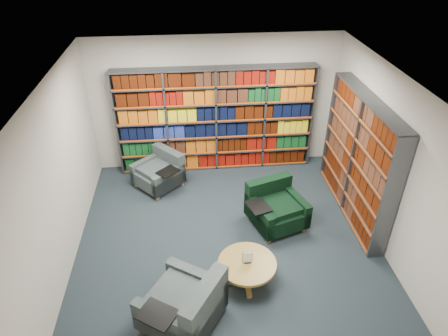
{
  "coord_description": "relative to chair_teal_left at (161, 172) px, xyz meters",
  "views": [
    {
      "loc": [
        -0.56,
        -5.06,
        4.71
      ],
      "look_at": [
        0.0,
        0.6,
        1.05
      ],
      "focal_mm": 32.0,
      "sensor_mm": 36.0,
      "label": 1
    }
  ],
  "objects": [
    {
      "name": "chair_green_right",
      "position": [
        2.03,
        -1.38,
        0.02
      ],
      "size": [
        1.14,
        1.09,
        0.78
      ],
      "color": "black",
      "rests_on": "ground"
    },
    {
      "name": "chair_teal_front",
      "position": [
        0.46,
        -3.35,
        0.05
      ],
      "size": [
        1.27,
        1.27,
        0.84
      ],
      "color": "#01153B",
      "rests_on": "ground"
    },
    {
      "name": "bookshelf_back",
      "position": [
        1.16,
        0.6,
        0.81
      ],
      "size": [
        4.0,
        0.28,
        2.2
      ],
      "color": "#47494F",
      "rests_on": "ground"
    },
    {
      "name": "room_shell",
      "position": [
        1.16,
        -1.74,
        1.11
      ],
      "size": [
        5.02,
        5.02,
        2.82
      ],
      "color": "black",
      "rests_on": "ground"
    },
    {
      "name": "coffee_table",
      "position": [
        1.35,
        -2.71,
        0.03
      ],
      "size": [
        0.86,
        0.86,
        0.61
      ],
      "color": "olive",
      "rests_on": "ground"
    },
    {
      "name": "chair_teal_left",
      "position": [
        0.0,
        0.0,
        0.0
      ],
      "size": [
        1.12,
        1.12,
        0.72
      ],
      "color": "#01153B",
      "rests_on": "ground"
    },
    {
      "name": "bookshelf_right",
      "position": [
        3.5,
        -1.14,
        0.81
      ],
      "size": [
        0.28,
        2.5,
        2.2
      ],
      "color": "#47494F",
      "rests_on": "ground"
    }
  ]
}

